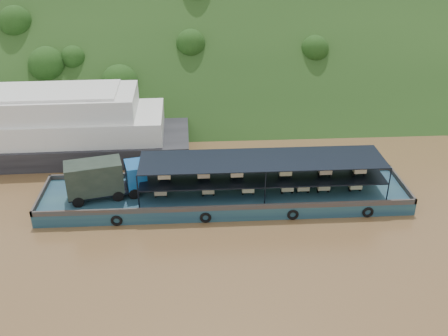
{
  "coord_description": "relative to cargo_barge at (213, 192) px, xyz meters",
  "views": [
    {
      "loc": [
        -4.61,
        -39.52,
        25.48
      ],
      "look_at": [
        -2.0,
        3.0,
        3.2
      ],
      "focal_mm": 40.0,
      "sensor_mm": 36.0,
      "label": 1
    }
  ],
  "objects": [
    {
      "name": "cargo_barge",
      "position": [
        0.0,
        0.0,
        0.0
      ],
      "size": [
        35.0,
        7.18,
        4.9
      ],
      "color": "#142C47",
      "rests_on": "ground"
    },
    {
      "name": "hillside",
      "position": [
        3.16,
        34.07,
        -1.23
      ],
      "size": [
        140.0,
        39.6,
        39.6
      ],
      "primitive_type": "cube",
      "rotation": [
        0.79,
        0.0,
        0.0
      ],
      "color": "#1A3513",
      "rests_on": "ground"
    },
    {
      "name": "passenger_ferry",
      "position": [
        -21.48,
        11.88,
        2.13
      ],
      "size": [
        38.44,
        10.28,
        7.75
      ],
      "rotation": [
        0.0,
        0.0,
        0.02
      ],
      "color": "black",
      "rests_on": "ground"
    },
    {
      "name": "ground",
      "position": [
        3.16,
        -1.93,
        -1.23
      ],
      "size": [
        160.0,
        160.0,
        0.0
      ],
      "primitive_type": "plane",
      "color": "brown",
      "rests_on": "ground"
    }
  ]
}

